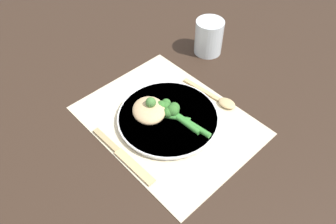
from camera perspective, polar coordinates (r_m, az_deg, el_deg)
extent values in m
plane|color=#332319|center=(0.83, 0.00, -1.53)|extent=(3.00, 3.00, 0.00)
cube|color=beige|center=(0.83, 0.00, -1.44)|extent=(0.43, 0.33, 0.00)
cylinder|color=white|center=(0.82, 0.00, -1.03)|extent=(0.25, 0.25, 0.01)
cylinder|color=silver|center=(0.82, 0.00, -0.84)|extent=(0.26, 0.26, 0.01)
ellipsoid|color=tan|center=(0.81, -3.32, 0.31)|extent=(0.12, 0.12, 0.03)
sphere|color=#477F38|center=(0.80, -3.01, 1.70)|extent=(0.03, 0.03, 0.03)
cylinder|color=#3D8E38|center=(0.81, 1.13, -0.92)|extent=(0.07, 0.05, 0.01)
sphere|color=#38752D|center=(0.81, -1.64, -0.04)|extent=(0.03, 0.03, 0.03)
sphere|color=#38752D|center=(0.82, -1.99, 0.40)|extent=(0.02, 0.02, 0.02)
sphere|color=#38752D|center=(0.80, -2.37, -0.44)|extent=(0.03, 0.03, 0.03)
cylinder|color=#3D8E38|center=(0.80, 2.43, -1.43)|extent=(0.11, 0.02, 0.01)
sphere|color=#38752D|center=(0.82, -0.41, 0.94)|extent=(0.03, 0.03, 0.03)
sphere|color=#38752D|center=(0.83, -0.32, 1.51)|extent=(0.02, 0.02, 0.02)
sphere|color=#38752D|center=(0.82, -1.30, 0.92)|extent=(0.03, 0.03, 0.03)
cylinder|color=#3D8E38|center=(0.79, 4.00, -2.10)|extent=(0.11, 0.03, 0.01)
sphere|color=#38752D|center=(0.81, 0.87, 0.29)|extent=(0.03, 0.03, 0.03)
sphere|color=#38752D|center=(0.82, 0.89, 0.87)|extent=(0.03, 0.03, 0.03)
sphere|color=#38752D|center=(0.81, -0.02, 0.03)|extent=(0.03, 0.03, 0.03)
cube|color=tan|center=(0.75, -5.89, -9.37)|extent=(0.12, 0.02, 0.00)
cube|color=tan|center=(0.80, -10.71, -4.80)|extent=(0.09, 0.02, 0.01)
cube|color=tan|center=(0.91, 5.87, 3.93)|extent=(0.12, 0.02, 0.00)
ellipsoid|color=tan|center=(0.87, 10.23, 1.51)|extent=(0.05, 0.04, 0.01)
cylinder|color=silver|center=(1.02, 7.12, 12.84)|extent=(0.08, 0.08, 0.11)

